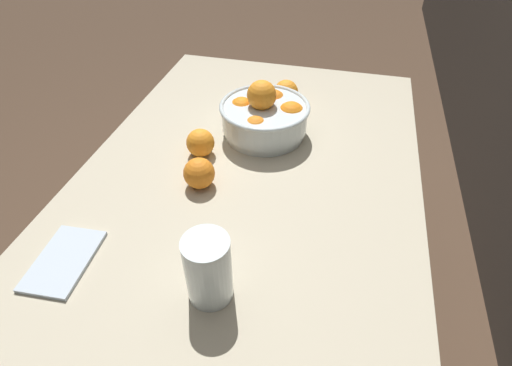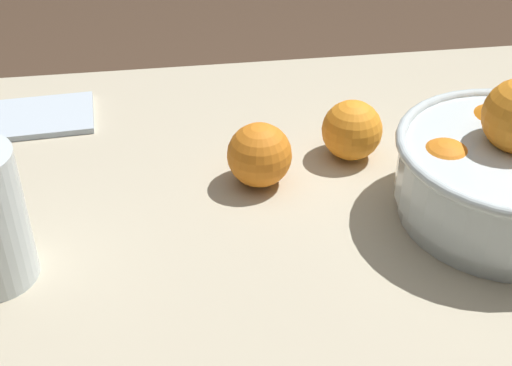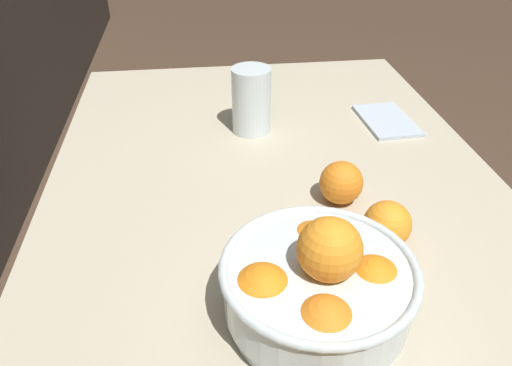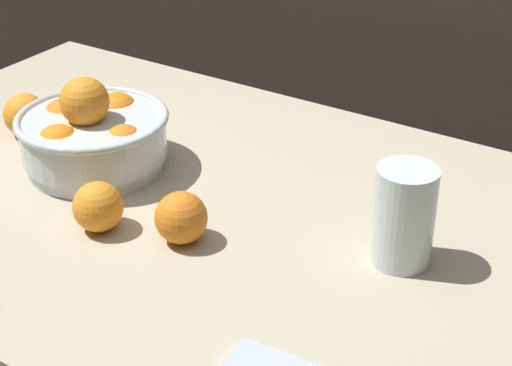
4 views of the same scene
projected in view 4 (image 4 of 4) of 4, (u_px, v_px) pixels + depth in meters
The scene contains 6 objects.
dining_table at pixel (215, 249), 1.33m from camera, with size 1.39×0.84×0.74m.
fruit_bowl at pixel (94, 135), 1.38m from camera, with size 0.25×0.25×0.16m.
juice_glass at pixel (403, 222), 1.14m from camera, with size 0.08×0.08×0.14m.
orange_loose_near_bowl at pixel (98, 207), 1.22m from camera, with size 0.07×0.07×0.07m, color orange.
orange_loose_front at pixel (25, 115), 1.49m from camera, with size 0.08×0.08×0.08m, color orange.
orange_loose_aside at pixel (181, 218), 1.19m from camera, with size 0.07×0.07×0.07m, color orange.
Camera 4 is at (0.65, -0.90, 1.40)m, focal length 60.00 mm.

